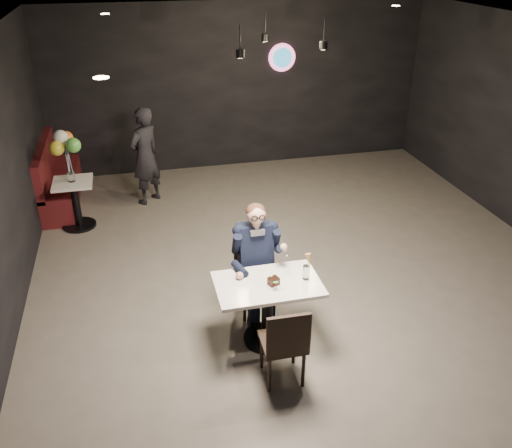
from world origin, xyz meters
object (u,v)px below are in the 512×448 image
object	(u,v)px
passerby	(145,156)
balloon_vase	(71,177)
chair_far	(256,278)
booth_bench	(59,173)
main_table	(267,312)
seated_man	(256,258)
chair_near	(283,341)
sundae_glass	(306,272)
side_table	(76,205)

from	to	relation	value
passerby	balloon_vase	bearing A→B (deg)	-11.02
chair_far	booth_bench	distance (m)	4.43
main_table	chair_far	distance (m)	0.56
seated_man	chair_far	bearing A→B (deg)	-90.00
chair_near	balloon_vase	world-z (taller)	chair_near
chair_far	sundae_glass	size ratio (longest dim) A/B	5.68
chair_far	sundae_glass	distance (m)	0.79
side_table	booth_bench	bearing A→B (deg)	106.70
sundae_glass	booth_bench	size ratio (longest dim) A/B	0.08
chair_near	side_table	bearing A→B (deg)	120.46
main_table	side_table	bearing A→B (deg)	123.40
chair_near	passerby	distance (m)	4.63
chair_near	sundae_glass	bearing A→B (deg)	55.52
sundae_glass	chair_near	bearing A→B (deg)	-125.76
chair_far	balloon_vase	size ratio (longest dim) A/B	6.00
main_table	side_table	xyz separation A→B (m)	(-2.14, 3.25, -0.02)
chair_near	sundae_glass	size ratio (longest dim) A/B	5.68
sundae_glass	side_table	distance (m)	4.17
main_table	balloon_vase	xyz separation A→B (m)	(-2.14, 3.25, 0.45)
balloon_vase	passerby	size ratio (longest dim) A/B	0.10
side_table	chair_far	bearing A→B (deg)	-51.55
main_table	sundae_glass	bearing A→B (deg)	-2.97
chair_far	booth_bench	world-z (taller)	booth_bench
chair_far	side_table	world-z (taller)	chair_far
main_table	chair_far	size ratio (longest dim) A/B	1.20
seated_man	chair_near	bearing A→B (deg)	-90.00
booth_bench	chair_near	bearing A→B (deg)	-63.21
chair_far	seated_man	xyz separation A→B (m)	(0.00, 0.00, 0.26)
chair_near	side_table	world-z (taller)	chair_near
chair_far	passerby	bearing A→B (deg)	107.16
booth_bench	side_table	bearing A→B (deg)	-73.30
chair_far	chair_near	bearing A→B (deg)	-90.00
booth_bench	balloon_vase	distance (m)	1.09
booth_bench	side_table	world-z (taller)	booth_bench
seated_man	sundae_glass	xyz separation A→B (m)	(0.41, -0.57, 0.11)
sundae_glass	balloon_vase	xyz separation A→B (m)	(-2.55, 3.27, -0.00)
passerby	chair_far	bearing A→B (deg)	64.97
seated_man	booth_bench	bearing A→B (deg)	123.44
main_table	balloon_vase	bearing A→B (deg)	123.40
seated_man	balloon_vase	bearing A→B (deg)	128.45
chair_near	booth_bench	distance (m)	5.41
main_table	passerby	distance (m)	4.07
sundae_glass	balloon_vase	bearing A→B (deg)	127.95
chair_far	sundae_glass	bearing A→B (deg)	-54.47
seated_man	balloon_vase	world-z (taller)	seated_man
balloon_vase	chair_near	bearing A→B (deg)	-60.82
chair_near	side_table	size ratio (longest dim) A/B	1.30
seated_man	sundae_glass	world-z (taller)	seated_man
chair_far	chair_near	world-z (taller)	same
side_table	passerby	xyz separation A→B (m)	(1.10, 0.67, 0.45)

